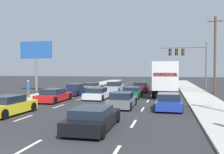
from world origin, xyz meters
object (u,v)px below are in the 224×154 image
at_px(car_white, 97,94).
at_px(traffic_signal_mast, 184,55).
at_px(car_tan, 92,87).
at_px(pedestrian_mid_block, 28,89).
at_px(utility_pole_mid, 215,54).
at_px(car_silver, 115,88).
at_px(box_truck, 166,77).
at_px(car_red, 54,96).
at_px(car_yellow, 9,106).
at_px(car_green, 132,93).
at_px(car_navy, 76,90).
at_px(roadside_billboard, 36,55).
at_px(car_blue, 169,102).
at_px(car_black, 93,118).
at_px(car_gray, 122,100).
at_px(car_maroon, 141,87).

bearing_deg(car_white, traffic_signal_mast, 55.83).
height_order(car_tan, pedestrian_mid_block, pedestrian_mid_block).
relative_size(traffic_signal_mast, utility_pole_mid, 0.74).
bearing_deg(car_silver, pedestrian_mid_block, -128.49).
bearing_deg(box_truck, pedestrian_mid_block, -158.00).
distance_m(car_red, car_yellow, 6.75).
bearing_deg(car_green, car_tan, 132.77).
distance_m(car_red, traffic_signal_mast, 21.11).
relative_size(car_navy, utility_pole_mid, 0.44).
bearing_deg(car_navy, traffic_signal_mast, 38.21).
bearing_deg(traffic_signal_mast, car_navy, -141.79).
bearing_deg(roadside_billboard, car_white, -32.98).
bearing_deg(car_red, car_blue, -11.73).
bearing_deg(car_yellow, car_black, -20.75).
xyz_separation_m(car_navy, pedestrian_mid_block, (-3.41, -4.49, 0.43)).
relative_size(car_silver, car_gray, 1.03).
height_order(car_red, car_black, car_red).
relative_size(car_red, pedestrian_mid_block, 2.52).
bearing_deg(car_red, box_truck, 35.33).
bearing_deg(roadside_billboard, car_blue, -33.61).
relative_size(car_tan, car_black, 1.01).
relative_size(car_navy, car_green, 0.96).
relative_size(car_red, utility_pole_mid, 0.47).
bearing_deg(car_navy, car_red, -87.95).
relative_size(car_white, utility_pole_mid, 0.43).
distance_m(car_yellow, car_silver, 17.68).
relative_size(car_tan, roadside_billboard, 0.67).
bearing_deg(car_green, box_truck, 32.35).
relative_size(car_yellow, car_silver, 1.00).
height_order(car_white, car_maroon, car_maroon).
xyz_separation_m(car_tan, car_red, (0.21, -12.36, 0.04)).
bearing_deg(car_yellow, car_green, 60.73).
bearing_deg(car_blue, car_black, -117.60).
bearing_deg(car_gray, box_truck, 70.32).
bearing_deg(box_truck, car_gray, -109.68).
distance_m(car_gray, utility_pole_mid, 16.25).
bearing_deg(car_tan, car_red, -89.03).
bearing_deg(car_maroon, car_gray, -90.07).
xyz_separation_m(car_silver, pedestrian_mid_block, (-7.13, -8.97, 0.40)).
bearing_deg(car_gray, pedestrian_mid_block, 160.76).
relative_size(car_black, pedestrian_mid_block, 2.60).
xyz_separation_m(car_yellow, car_black, (6.62, -2.51, -0.05)).
distance_m(car_red, car_black, 11.42).
distance_m(car_navy, box_truck, 10.51).
bearing_deg(car_blue, traffic_signal_mast, 82.97).
distance_m(traffic_signal_mast, roadside_billboard, 21.06).
bearing_deg(roadside_billboard, car_black, -53.42).
xyz_separation_m(car_black, utility_pole_mid, (9.19, 20.02, 4.30)).
height_order(car_blue, roadside_billboard, roadside_billboard).
xyz_separation_m(car_tan, box_truck, (10.33, -5.19, 1.64)).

